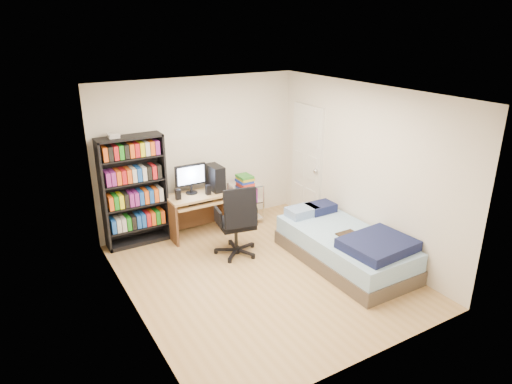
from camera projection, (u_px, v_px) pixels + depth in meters
room at (262, 190)px, 5.91m from camera, size 3.58×4.08×2.58m
media_shelf at (134, 190)px, 6.96m from camera, size 0.97×0.32×1.80m
computer_desk at (201, 196)px, 7.39m from camera, size 0.94×0.55×1.19m
office_chair at (237, 233)px, 6.77m from camera, size 0.77×0.77×1.11m
wire_cart at (246, 192)px, 7.79m from camera, size 0.59×0.46×0.87m
bed at (346, 246)px, 6.56m from camera, size 1.05×2.10×0.60m
door at (307, 163)px, 7.90m from camera, size 0.12×0.80×2.00m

